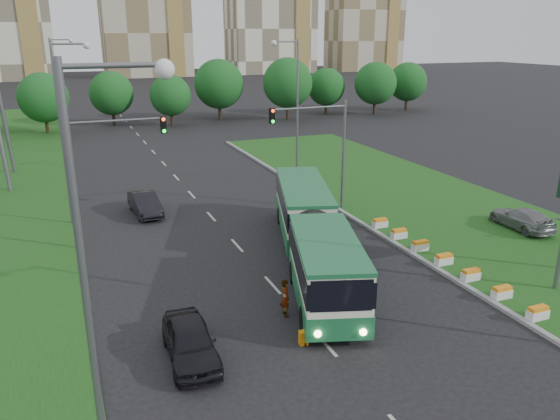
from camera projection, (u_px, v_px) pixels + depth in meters
name	position (u px, v px, depth m)	size (l,w,h in m)	color
ground	(325.00, 276.00, 29.32)	(360.00, 360.00, 0.00)	black
grass_median	(432.00, 206.00, 41.01)	(14.00, 60.00, 0.15)	#1C4D16
median_kerb	(351.00, 217.00, 38.51)	(0.30, 60.00, 0.18)	gray
lane_markings	(186.00, 188.00, 45.87)	(0.20, 100.00, 0.01)	#AEAFA8
flower_planters	(444.00, 259.00, 30.35)	(1.10, 13.70, 0.60)	white
traffic_mast_median	(324.00, 139.00, 38.20)	(5.76, 0.32, 8.00)	slate
traffic_mast_left	(99.00, 160.00, 31.89)	(5.76, 0.32, 8.00)	slate
street_lamps	(216.00, 138.00, 35.21)	(36.00, 60.00, 12.00)	slate
tree_line	(218.00, 90.00, 79.98)	(120.00, 8.00, 9.00)	#144D1B
midrise_east	(365.00, 10.00, 187.58)	(24.00, 14.00, 40.00)	#B9B195
articulated_bus	(308.00, 233.00, 30.42)	(2.83, 18.14, 2.99)	white
car_left_near	(190.00, 342.00, 21.61)	(1.86, 4.63, 1.58)	black
car_left_far	(145.00, 204.00, 39.10)	(1.66, 4.76, 1.57)	black
car_median	(522.00, 218.00, 35.86)	(1.94, 4.77, 1.38)	gray
pedestrian	(285.00, 298.00, 24.95)	(0.66, 0.43, 1.80)	gray
shopping_trolley	(303.00, 338.00, 22.78)	(0.36, 0.38, 0.62)	orange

